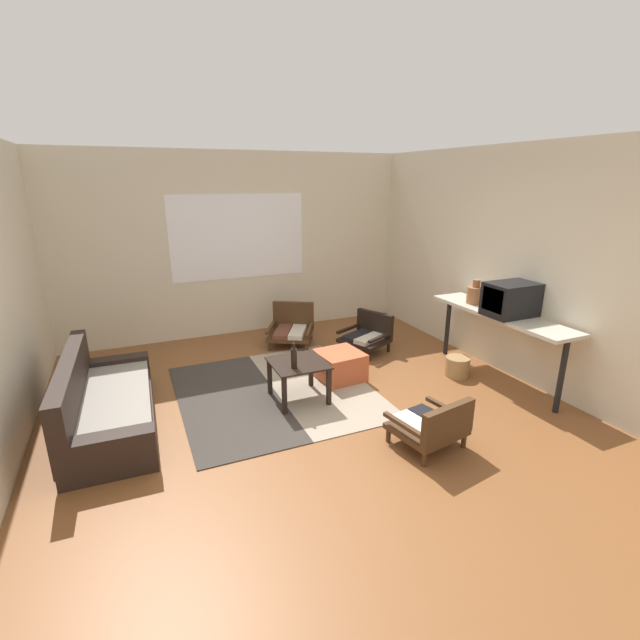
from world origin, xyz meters
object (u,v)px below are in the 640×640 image
crt_television (511,299)px  ottoman_orange (340,366)px  armchair_striped_foreground (432,425)px  wicker_basket (457,366)px  armchair_by_window (291,327)px  coffee_table (298,370)px  armchair_corner (368,334)px  console_shelf (500,319)px  clay_vase (475,294)px  glass_bottle (294,358)px  couch (104,405)px

crt_television → ottoman_orange: bearing=153.1°
armchair_striped_foreground → wicker_basket: size_ratio=2.31×
ottoman_orange → armchair_by_window: bearing=93.9°
coffee_table → armchair_corner: armchair_corner is taller
coffee_table → ottoman_orange: size_ratio=1.14×
armchair_by_window → console_shelf: (1.80, -2.15, 0.52)m
armchair_by_window → ottoman_orange: armchair_by_window is taller
crt_television → coffee_table: bearing=166.7°
coffee_table → clay_vase: 2.42m
armchair_corner → ottoman_orange: (-0.77, -0.69, -0.07)m
armchair_by_window → clay_vase: bearing=-43.7°
armchair_striped_foreground → clay_vase: size_ratio=2.24×
crt_television → glass_bottle: (-2.43, 0.43, -0.47)m
couch → console_shelf: console_shelf is taller
coffee_table → armchair_by_window: 1.80m
console_shelf → armchair_by_window: bearing=129.9°
armchair_corner → clay_vase: (0.93, -1.00, 0.71)m
glass_bottle → armchair_by_window: bearing=70.9°
armchair_striped_foreground → armchair_by_window: bearing=94.0°
couch → armchair_by_window: (2.46, 1.47, 0.02)m
ottoman_orange → crt_television: size_ratio=0.92×
couch → console_shelf: (4.26, -0.67, 0.54)m
coffee_table → crt_television: bearing=-13.3°
couch → console_shelf: size_ratio=1.02×
clay_vase → armchair_corner: bearing=132.9°
armchair_striped_foreground → ottoman_orange: armchair_striped_foreground is taller
armchair_corner → armchair_by_window: bearing=140.5°
coffee_table → clay_vase: clay_vase is taller
clay_vase → crt_television: bearing=-90.3°
ottoman_orange → crt_television: 2.08m
ottoman_orange → couch: bearing=-178.5°
console_shelf → wicker_basket: (-0.34, 0.25, -0.64)m
couch → console_shelf: bearing=-9.0°
coffee_table → ottoman_orange: (0.64, 0.31, -0.18)m
coffee_table → armchair_by_window: size_ratio=0.68×
clay_vase → couch: bearing=176.8°
ottoman_orange → glass_bottle: bearing=-149.9°
armchair_corner → crt_television: 1.97m
armchair_by_window → glass_bottle: (-0.64, -1.83, 0.32)m
couch → ottoman_orange: size_ratio=3.83×
armchair_corner → console_shelf: bearing=-57.0°
console_shelf → crt_television: bearing=-91.5°
armchair_by_window → clay_vase: (1.80, -1.71, 0.71)m
ottoman_orange → console_shelf: 1.94m
ottoman_orange → coffee_table: bearing=-154.6°
crt_television → glass_bottle: size_ratio=2.03×
glass_bottle → armchair_striped_foreground: bearing=-55.0°
clay_vase → console_shelf: bearing=-90.0°
coffee_table → wicker_basket: size_ratio=2.00×
coffee_table → console_shelf: bearing=-10.5°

